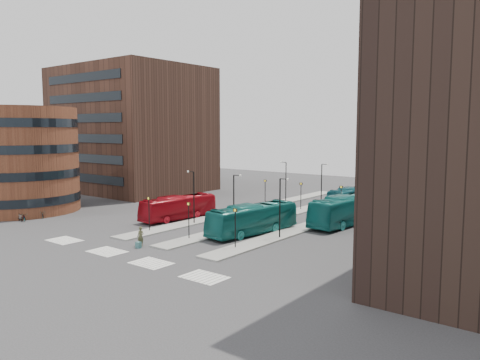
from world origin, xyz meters
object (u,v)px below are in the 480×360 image
Objects in this scene: commuter_c at (252,225)px; bicycle_far at (42,215)px; commuter_a at (179,211)px; bicycle_near at (24,217)px; teal_bus_c at (347,210)px; traveller at (141,236)px; bicycle_mid at (20,217)px; suitcase at (138,245)px; teal_bus_a at (253,219)px; teal_bus_d at (400,190)px; teal_bus_b at (353,197)px; commuter_b at (207,229)px; red_bus at (179,207)px.

commuter_c is 1.16× the size of bicycle_far.
bicycle_near is at bearing 24.34° from commuter_a.
teal_bus_c is at bearing -36.28° from bicycle_near.
bicycle_mid is at bearing 166.64° from traveller.
suitcase is 24.68m from teal_bus_c.
commuter_c is (-0.13, 0.02, -0.68)m from teal_bus_a.
teal_bus_d reaches higher than teal_bus_c.
teal_bus_a is 0.91× the size of teal_bus_c.
commuter_a is at bearing -118.78° from teal_bus_b.
teal_bus_b reaches higher than bicycle_near.
suitcase is at bearing -15.35° from commuter_c.
teal_bus_b reaches higher than suitcase.
bicycle_near is at bearing 175.38° from suitcase.
bicycle_far is (-20.88, 1.64, -0.52)m from traveller.
teal_bus_b is 25.04m from commuter_a.
teal_bus_d is at bearing 89.22° from teal_bus_a.
commuter_a is at bearing -149.06° from teal_bus_c.
teal_bus_c is 7.53× the size of bicycle_near.
commuter_a is 19.13m from bicycle_mid.
bicycle_mid is at bearing -123.51° from teal_bus_d.
teal_bus_a is 7.45× the size of commuter_b.
commuter_c is at bearing 48.49° from traveller.
red_bus is 17.34m from bicycle_far.
teal_bus_a is at bearing 152.91° from commuter_a.
red_bus reaches higher than traveller.
teal_bus_b is 5.61× the size of traveller.
teal_bus_a is 0.70m from commuter_c.
teal_bus_c is 20.69m from teal_bus_d.
bicycle_near is at bearing -165.00° from bicycle_far.
commuter_b is at bearing 54.47° from traveller.
teal_bus_c reaches higher than suitcase.
traveller is 14.54m from commuter_a.
commuter_b is at bearing 130.23° from commuter_a.
teal_bus_a reaches higher than commuter_c.
red_bus is at bearing 73.33° from commuter_b.
suitcase is at bearing 100.90° from commuter_a.
red_bus is 18.76m from bicycle_near.
bicycle_far is (0.00, 2.76, -0.07)m from bicycle_mid.
commuter_c is (12.55, -1.57, 0.02)m from commuter_a.
bicycle_mid is at bearing -161.09° from bicycle_near.
teal_bus_b is 9.62m from teal_bus_d.
bicycle_mid is (-30.86, -43.36, -1.32)m from teal_bus_d.
teal_bus_d is (-1.08, 20.66, 0.05)m from teal_bus_c.
suitcase is 0.32× the size of commuter_c.
bicycle_mid is (-20.88, -1.12, -0.46)m from traveller.
teal_bus_a is 12.17m from teal_bus_c.
teal_bus_c reaches higher than traveller.
red_bus reaches higher than suitcase.
bicycle_near is (-21.28, -0.01, 0.14)m from suitcase.
commuter_a is at bearing -90.26° from commuter_c.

